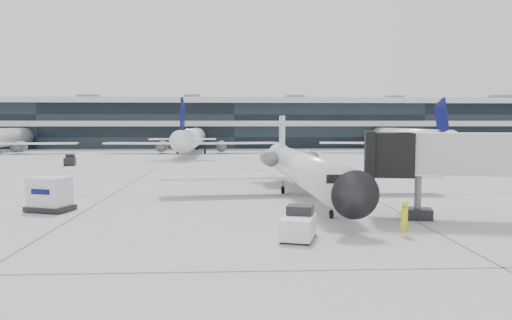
{
  "coord_description": "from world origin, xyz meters",
  "views": [
    {
      "loc": [
        -0.56,
        -38.57,
        5.65
      ],
      "look_at": [
        1.42,
        2.22,
        2.6
      ],
      "focal_mm": 35.0,
      "sensor_mm": 36.0,
      "label": 1
    }
  ],
  "objects": [
    {
      "name": "cargo_uld",
      "position": [
        -12.19,
        -6.41,
        1.08
      ],
      "size": [
        3.11,
        2.69,
        2.14
      ],
      "rotation": [
        0.0,
        0.0,
        -0.34
      ],
      "color": "black",
      "rests_on": "ground"
    },
    {
      "name": "ground",
      "position": [
        0.0,
        0.0,
        0.0
      ],
      "size": [
        220.0,
        220.0,
        0.0
      ],
      "primitive_type": "plane",
      "color": "#98989B",
      "rests_on": "ground"
    },
    {
      "name": "terminal",
      "position": [
        0.0,
        82.0,
        5.0
      ],
      "size": [
        170.0,
        22.0,
        10.0
      ],
      "primitive_type": "cube",
      "color": "black",
      "rests_on": "ground"
    },
    {
      "name": "bg_jet_center",
      "position": [
        -8.0,
        55.0,
        0.0
      ],
      "size": [
        32.0,
        40.0,
        9.6
      ],
      "primitive_type": null,
      "color": "white",
      "rests_on": "ground"
    },
    {
      "name": "regional_jet",
      "position": [
        4.91,
        -0.17,
        2.17
      ],
      "size": [
        22.04,
        27.48,
        6.35
      ],
      "rotation": [
        0.0,
        0.0,
        0.04
      ],
      "color": "silver",
      "rests_on": "ground"
    },
    {
      "name": "ramp_worker",
      "position": [
        8.0,
        -14.42,
        0.89
      ],
      "size": [
        0.77,
        0.67,
        1.79
      ],
      "primitive_type": "imported",
      "rotation": [
        0.0,
        0.0,
        3.6
      ],
      "color": "yellow",
      "rests_on": "ground"
    },
    {
      "name": "baggage_tug",
      "position": [
        2.66,
        -14.8,
        0.71
      ],
      "size": [
        2.12,
        2.8,
        1.58
      ],
      "rotation": [
        0.0,
        0.0,
        -0.29
      ],
      "color": "white",
      "rests_on": "ground"
    },
    {
      "name": "far_tug",
      "position": [
        -22.12,
        28.72,
        0.64
      ],
      "size": [
        1.72,
        2.46,
        1.44
      ],
      "rotation": [
        0.0,
        0.0,
        0.18
      ],
      "color": "black",
      "rests_on": "ground"
    },
    {
      "name": "traffic_cone",
      "position": [
        -7.69,
        12.01,
        0.23
      ],
      "size": [
        0.39,
        0.39,
        0.49
      ],
      "rotation": [
        0.0,
        0.0,
        0.19
      ],
      "color": "#D54D0B",
      "rests_on": "ground"
    },
    {
      "name": "bg_jet_right",
      "position": [
        32.0,
        55.0,
        0.0
      ],
      "size": [
        32.0,
        40.0,
        9.6
      ],
      "primitive_type": null,
      "color": "white",
      "rests_on": "ground"
    }
  ]
}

